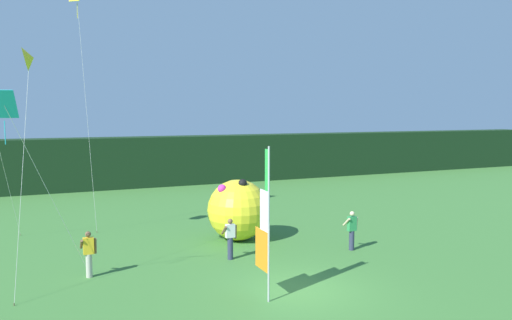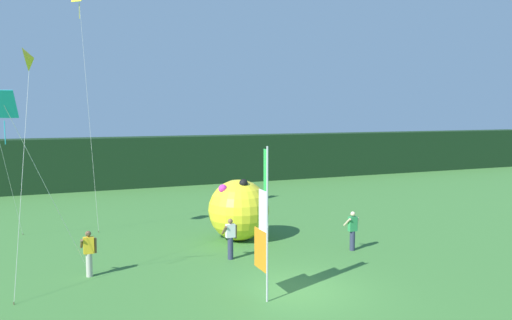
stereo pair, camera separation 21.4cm
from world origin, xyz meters
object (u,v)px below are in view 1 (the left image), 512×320
(person_far_left, at_px, (89,253))
(kite_yellow_diamond_0, at_px, (78,14))
(banner_flag, at_px, (265,226))
(person_near_banner, at_px, (352,229))
(person_mid_field, at_px, (230,238))
(kite_cyan_diamond_3, at_px, (8,113))
(inflatable_balloon, at_px, (238,210))
(kite_yellow_delta_2, at_px, (29,59))

(person_far_left, height_order, kite_yellow_diamond_0, kite_yellow_diamond_0)
(banner_flag, bearing_deg, person_near_banner, 31.95)
(person_mid_field, relative_size, kite_cyan_diamond_3, 0.25)
(kite_yellow_diamond_0, bearing_deg, kite_cyan_diamond_3, -106.37)
(inflatable_balloon, bearing_deg, person_far_left, -158.07)
(kite_yellow_delta_2, distance_m, kite_cyan_diamond_3, 2.70)
(person_mid_field, height_order, inflatable_balloon, inflatable_balloon)
(kite_yellow_diamond_0, relative_size, kite_cyan_diamond_3, 1.82)
(person_near_banner, relative_size, kite_yellow_delta_2, 0.21)
(inflatable_balloon, xyz_separation_m, kite_yellow_delta_2, (-8.30, -2.35, 6.16))
(person_far_left, height_order, inflatable_balloon, inflatable_balloon)
(person_near_banner, relative_size, person_mid_field, 1.02)
(person_near_banner, height_order, inflatable_balloon, inflatable_balloon)
(banner_flag, distance_m, kite_cyan_diamond_3, 8.34)
(kite_yellow_diamond_0, xyz_separation_m, kite_cyan_diamond_3, (-2.69, -9.18, -4.68))
(person_near_banner, xyz_separation_m, person_far_left, (-10.47, 0.77, -0.01))
(person_near_banner, relative_size, person_far_left, 1.01)
(banner_flag, relative_size, kite_yellow_delta_2, 0.60)
(banner_flag, xyz_separation_m, person_near_banner, (5.61, 3.50, -1.41))
(banner_flag, xyz_separation_m, kite_yellow_diamond_0, (-4.41, 11.83, 8.17))
(inflatable_balloon, bearing_deg, banner_flag, -104.58)
(kite_cyan_diamond_3, bearing_deg, banner_flag, -20.48)
(person_near_banner, height_order, kite_yellow_delta_2, kite_yellow_delta_2)
(person_mid_field, height_order, person_far_left, person_far_left)
(kite_yellow_delta_2, bearing_deg, person_far_left, -11.52)
(person_near_banner, distance_m, person_far_left, 10.50)
(banner_flag, distance_m, person_near_banner, 6.76)
(banner_flag, distance_m, person_mid_field, 4.54)
(person_far_left, distance_m, inflatable_balloon, 7.20)
(inflatable_balloon, distance_m, kite_yellow_delta_2, 10.60)
(person_near_banner, height_order, kite_yellow_diamond_0, kite_yellow_diamond_0)
(person_far_left, bearing_deg, person_near_banner, -4.19)
(inflatable_balloon, bearing_deg, person_near_banner, -42.22)
(inflatable_balloon, relative_size, kite_yellow_diamond_0, 0.24)
(person_mid_field, bearing_deg, kite_yellow_delta_2, 177.43)
(person_near_banner, bearing_deg, inflatable_balloon, 137.78)
(person_near_banner, relative_size, kite_cyan_diamond_3, 0.26)
(banner_flag, xyz_separation_m, kite_yellow_delta_2, (-6.50, 4.60, 5.25))
(banner_flag, height_order, kite_cyan_diamond_3, kite_cyan_diamond_3)
(person_mid_field, relative_size, inflatable_balloon, 0.57)
(banner_flag, distance_m, person_far_left, 6.62)
(inflatable_balloon, relative_size, kite_yellow_delta_2, 0.36)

